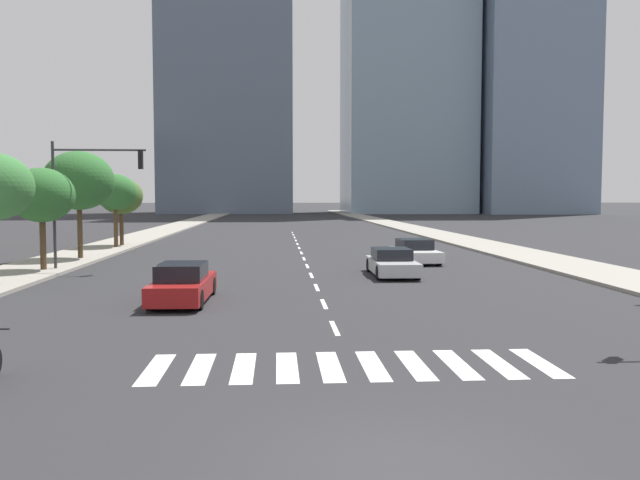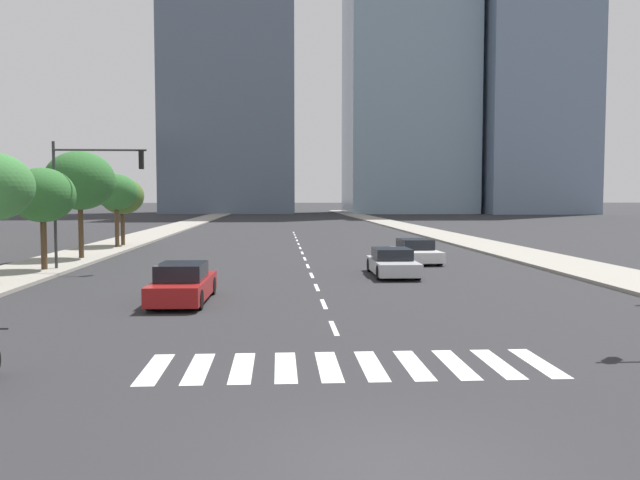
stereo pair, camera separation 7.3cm
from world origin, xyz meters
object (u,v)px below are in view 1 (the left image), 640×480
Objects in this scene: traffic_signal_far at (88,182)px; street_tree_third at (79,181)px; street_tree_fifth at (121,196)px; street_tree_fourth at (115,192)px; sedan_red_1 at (183,284)px; street_tree_second at (42,195)px; sedan_silver_2 at (392,263)px; sedan_white_0 at (415,252)px.

traffic_signal_far reaches higher than street_tree_third.
street_tree_fourth is at bearing -90.00° from street_tree_fifth.
sedan_red_1 is 1.01× the size of street_tree_second.
sedan_red_1 is 1.03× the size of sedan_silver_2.
street_tree_third is (-18.46, 2.19, 3.87)m from sedan_white_0.
street_tree_fifth reaches higher than sedan_silver_2.
street_tree_second is 0.80× the size of street_tree_third.
sedan_red_1 is at bearing -71.47° from street_tree_fourth.
sedan_silver_2 is 0.98× the size of street_tree_second.
sedan_red_1 reaches higher than sedan_white_0.
street_tree_third reaches higher than sedan_red_1.
sedan_silver_2 is at bearing -48.53° from sedan_red_1.
street_tree_fifth is at bearing 18.83° from sedan_red_1.
street_tree_fourth is (-1.99, 13.54, -0.41)m from traffic_signal_far.
street_tree_fourth reaches higher than street_tree_second.
street_tree_third is at bearing 28.78° from sedan_red_1.
traffic_signal_far is at bearing 12.84° from street_tree_second.
traffic_signal_far reaches higher than sedan_red_1.
street_tree_second is at bearing 41.58° from sedan_red_1.
traffic_signal_far reaches higher than street_tree_fifth.
street_tree_third reaches higher than street_tree_fifth.
traffic_signal_far is 1.22× the size of street_tree_fourth.
street_tree_fifth is (-0.00, 15.65, -0.02)m from street_tree_second.
street_tree_fifth is (0.00, 1.65, -0.27)m from street_tree_fourth.
street_tree_third is at bearing 90.00° from street_tree_second.
street_tree_third reaches higher than street_tree_fourth.
street_tree_second is 13.99m from street_tree_fourth.
sedan_silver_2 is at bearing -7.79° from street_tree_second.
sedan_white_0 is at bearing 11.13° from street_tree_second.
street_tree_third is at bearing -90.00° from street_tree_fourth.
street_tree_third is (-0.00, 5.83, 0.82)m from street_tree_second.
sedan_white_0 is 21.42m from street_tree_fourth.
sedan_red_1 is at bearing -72.62° from street_tree_fifth.
sedan_white_0 is 0.79× the size of traffic_signal_far.
traffic_signal_far reaches higher than street_tree_fourth.
sedan_red_1 is 26.25m from street_tree_fifth.
sedan_red_1 is 0.97× the size of street_tree_fourth.
sedan_silver_2 is (-2.30, -5.84, -0.01)m from sedan_white_0.
street_tree_second is 5.88m from street_tree_third.
sedan_silver_2 is 16.59m from street_tree_second.
sedan_red_1 is 0.81× the size of street_tree_third.
street_tree_second reaches higher than sedan_white_0.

